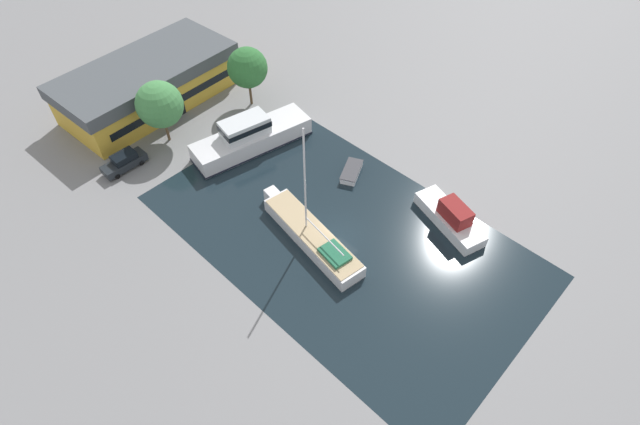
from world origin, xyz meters
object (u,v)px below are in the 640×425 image
sailboat_moored (311,235)px  small_dinghy (352,172)px  warehouse_building (148,83)px  cabin_boat (451,217)px  motor_cruiser (250,137)px  quay_tree_near_building (160,105)px  quay_tree_by_water (247,68)px  parked_car (124,162)px

sailboat_moored → small_dinghy: 9.53m
warehouse_building → small_dinghy: bearing=-77.8°
sailboat_moored → cabin_boat: size_ratio=1.62×
motor_cruiser → cabin_boat: 22.29m
motor_cruiser → cabin_boat: motor_cruiser is taller
warehouse_building → sailboat_moored: size_ratio=1.58×
quay_tree_near_building → sailboat_moored: sailboat_moored is taller
quay_tree_by_water → parked_car: size_ratio=1.54×
quay_tree_by_water → warehouse_building: bearing=131.9°
sailboat_moored → motor_cruiser: size_ratio=0.96×
warehouse_building → quay_tree_by_water: quay_tree_by_water is taller
quay_tree_by_water → sailboat_moored: 22.38m
quay_tree_near_building → quay_tree_by_water: size_ratio=1.00×
quay_tree_by_water → sailboat_moored: sailboat_moored is taller
parked_car → motor_cruiser: 13.10m
parked_car → warehouse_building: bearing=-47.6°
warehouse_building → quay_tree_near_building: 8.00m
quay_tree_by_water → cabin_boat: size_ratio=0.88×
motor_cruiser → parked_car: bearing=69.9°
sailboat_moored → small_dinghy: bearing=27.9°
warehouse_building → quay_tree_near_building: bearing=-114.0°
quay_tree_near_building → small_dinghy: 20.89m
parked_car → motor_cruiser: (11.14, -6.86, 0.52)m
sailboat_moored → quay_tree_by_water: bearing=72.0°
cabin_boat → parked_car: bearing=138.1°
cabin_boat → small_dinghy: bearing=114.4°
sailboat_moored → small_dinghy: (9.01, 3.08, -0.39)m
quay_tree_by_water → small_dinghy: size_ratio=1.86×
quay_tree_near_building → quay_tree_by_water: quay_tree_near_building is taller
quay_tree_near_building → cabin_boat: 31.23m
parked_car → sailboat_moored: (6.34, -20.56, -0.11)m
parked_car → sailboat_moored: bearing=-163.0°
quay_tree_near_building → quay_tree_by_water: (10.59, -1.50, 0.17)m
warehouse_building → small_dinghy: warehouse_building is taller
warehouse_building → cabin_boat: warehouse_building is taller
warehouse_building → sailboat_moored: bearing=-97.4°
quay_tree_by_water → quay_tree_near_building: bearing=171.9°
warehouse_building → sailboat_moored: 28.49m
parked_car → cabin_boat: size_ratio=0.57×
quay_tree_near_building → cabin_boat: quay_tree_near_building is taller
sailboat_moored → motor_cruiser: (4.80, 13.69, 0.63)m
warehouse_building → cabin_boat: (8.11, -36.27, -1.61)m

